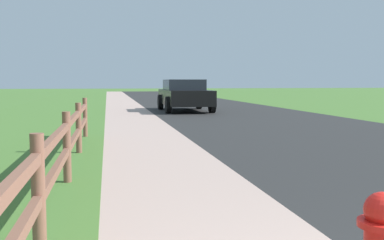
% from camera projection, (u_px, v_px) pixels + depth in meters
% --- Properties ---
extents(ground_plane, '(120.00, 120.00, 0.00)m').
position_uv_depth(ground_plane, '(141.00, 105.00, 25.95)').
color(ground_plane, '#487330').
extents(road_asphalt, '(7.00, 66.00, 0.01)m').
position_uv_depth(road_asphalt, '(194.00, 103.00, 28.56)').
color(road_asphalt, '#292929').
rests_on(road_asphalt, ground).
extents(curb_concrete, '(6.00, 66.00, 0.01)m').
position_uv_depth(curb_concrete, '(89.00, 104.00, 27.36)').
color(curb_concrete, '#B99C8F').
rests_on(curb_concrete, ground).
extents(grass_verge, '(5.00, 66.00, 0.00)m').
position_uv_depth(grass_verge, '(64.00, 104.00, 27.08)').
color(grass_verge, '#487330').
rests_on(grass_verge, ground).
extents(rail_fence, '(0.11, 10.40, 0.97)m').
position_uv_depth(rail_fence, '(67.00, 141.00, 6.09)').
color(rail_fence, brown).
rests_on(rail_fence, ground).
extents(parked_suv_black, '(2.16, 4.58, 1.46)m').
position_uv_depth(parked_suv_black, '(185.00, 95.00, 20.83)').
color(parked_suv_black, black).
rests_on(parked_suv_black, ground).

